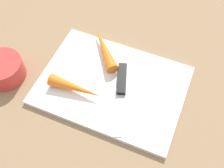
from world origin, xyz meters
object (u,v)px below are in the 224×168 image
object	(u,v)px
cutting_board	(112,85)
small_bowl	(4,69)
knife	(122,83)
carrot_long	(104,48)
carrot_short	(75,88)

from	to	relation	value
cutting_board	small_bowl	world-z (taller)	small_bowl
cutting_board	small_bowl	bearing A→B (deg)	15.44
knife	carrot_long	xyz separation A→B (m)	(0.08, -0.08, 0.01)
carrot_short	small_bowl	distance (m)	0.20
small_bowl	carrot_short	bearing A→B (deg)	-174.02
cutting_board	carrot_long	size ratio (longest dim) A/B	2.43
carrot_short	carrot_long	bearing A→B (deg)	82.55
cutting_board	small_bowl	distance (m)	0.28
cutting_board	carrot_long	xyz separation A→B (m)	(0.06, -0.09, 0.02)
carrot_long	small_bowl	world-z (taller)	small_bowl
small_bowl	cutting_board	bearing A→B (deg)	-164.56
carrot_short	carrot_long	world-z (taller)	same
cutting_board	carrot_short	bearing A→B (deg)	35.97
cutting_board	knife	world-z (taller)	knife
carrot_short	knife	bearing A→B (deg)	30.99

